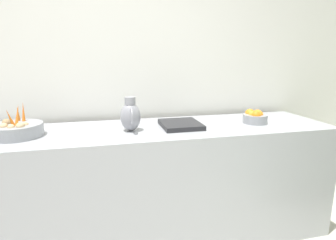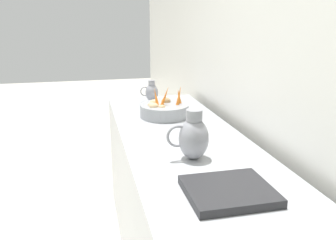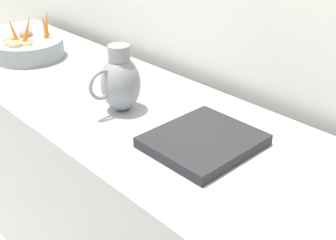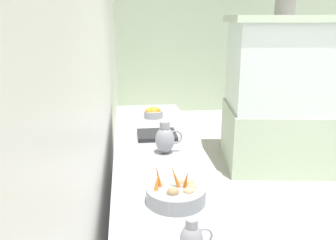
# 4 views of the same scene
# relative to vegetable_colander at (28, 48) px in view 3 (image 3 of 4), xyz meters

# --- Properties ---
(prep_counter) EXTENTS (0.72, 3.05, 0.93)m
(prep_counter) POSITION_rel_vegetable_colander_xyz_m (-0.02, 0.86, -0.52)
(prep_counter) COLOR #9EA0A5
(prep_counter) RESTS_ON ground_plane
(vegetable_colander) EXTENTS (0.34, 0.34, 0.22)m
(vegetable_colander) POSITION_rel_vegetable_colander_xyz_m (0.00, 0.00, 0.00)
(vegetable_colander) COLOR gray
(vegetable_colander) RESTS_ON prep_counter
(metal_pitcher_tall) EXTENTS (0.21, 0.15, 0.25)m
(metal_pitcher_tall) POSITION_rel_vegetable_colander_xyz_m (0.03, 0.78, 0.06)
(metal_pitcher_tall) COLOR gray
(metal_pitcher_tall) RESTS_ON prep_counter
(counter_sink_basin) EXTENTS (0.34, 0.30, 0.04)m
(counter_sink_basin) POSITION_rel_vegetable_colander_xyz_m (-0.00, 1.17, -0.03)
(counter_sink_basin) COLOR #232326
(counter_sink_basin) RESTS_ON prep_counter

